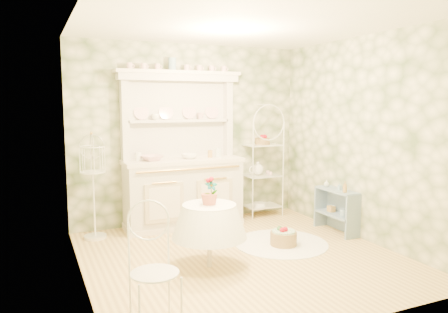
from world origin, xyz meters
name	(u,v)px	position (x,y,z in m)	size (l,w,h in m)	color
floor	(241,256)	(0.00, 0.00, 0.00)	(3.60, 3.60, 0.00)	#D6B76F
ceiling	(242,24)	(0.00, 0.00, 2.70)	(3.60, 3.60, 0.00)	white
wall_left	(79,151)	(-1.80, 0.00, 1.35)	(3.60, 3.60, 0.00)	beige
wall_right	(363,139)	(1.80, 0.00, 1.35)	(3.60, 3.60, 0.00)	beige
wall_back	(189,134)	(0.00, 1.80, 1.35)	(3.60, 3.60, 0.00)	beige
wall_front	(344,164)	(0.00, -1.80, 1.35)	(3.60, 3.60, 0.00)	beige
kitchen_dresser	(183,150)	(-0.20, 1.52, 1.15)	(1.87, 0.61, 2.29)	silver
bakers_rack	(262,161)	(1.18, 1.62, 0.90)	(0.56, 0.40, 1.79)	white
side_shelf	(337,211)	(1.68, 0.35, 0.30)	(0.26, 0.71, 0.61)	#728DA7
round_table	(209,232)	(-0.47, -0.14, 0.40)	(0.73, 0.73, 0.80)	white
cafe_chair	(155,279)	(-1.36, -1.16, 0.40)	(0.36, 0.36, 0.79)	white
birdcage_stand	(93,188)	(-1.49, 1.45, 0.70)	(0.33, 0.33, 1.40)	white
floor_basket	(283,238)	(0.68, 0.14, 0.10)	(0.30, 0.30, 0.20)	olive
lace_rug	(281,243)	(0.69, 0.22, 0.01)	(1.22, 1.22, 0.01)	white
bowl_floral	(152,160)	(-0.67, 1.52, 1.02)	(0.31, 0.31, 0.08)	white
bowl_white	(190,158)	(-0.11, 1.50, 1.02)	(0.23, 0.23, 0.07)	white
cup_left	(155,118)	(-0.56, 1.68, 1.61)	(0.11, 0.11, 0.09)	white
cup_right	(201,117)	(0.14, 1.68, 1.61)	(0.11, 0.11, 0.10)	white
potted_geranium	(211,192)	(-0.45, -0.16, 0.85)	(0.14, 0.10, 0.27)	#3F7238
bottle_amber	(345,188)	(1.63, 0.13, 0.68)	(0.06, 0.06, 0.15)	#AB8340
bottle_blue	(340,187)	(1.68, 0.30, 0.65)	(0.04, 0.04, 0.10)	#7FA4BB
bottle_glass	(326,184)	(1.67, 0.57, 0.65)	(0.08, 0.08, 0.10)	silver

